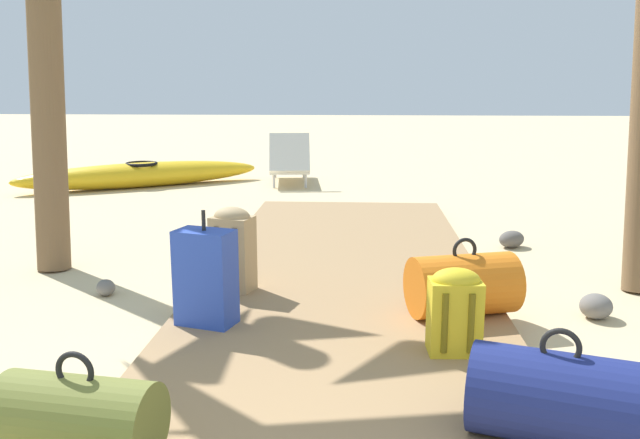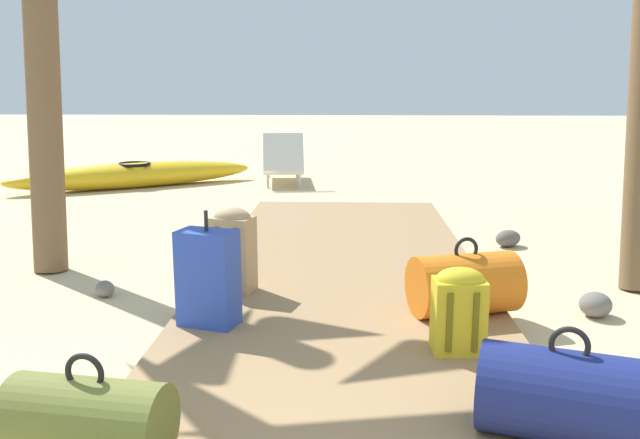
{
  "view_description": "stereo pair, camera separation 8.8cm",
  "coord_description": "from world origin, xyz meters",
  "px_view_note": "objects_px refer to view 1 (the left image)",
  "views": [
    {
      "loc": [
        0.12,
        -0.66,
        1.54
      ],
      "look_at": [
        -0.17,
        4.12,
        0.55
      ],
      "focal_mm": 36.83,
      "sensor_mm": 36.0,
      "label": 1
    },
    {
      "loc": [
        0.03,
        -0.66,
        1.54
      ],
      "look_at": [
        -0.17,
        4.12,
        0.55
      ],
      "focal_mm": 36.83,
      "sensor_mm": 36.0,
      "label": 2
    }
  ],
  "objects_px": {
    "duffel_bag_navy": "(557,398)",
    "lounge_chair": "(290,163)",
    "backpack_tan": "(233,247)",
    "duffel_bag_orange": "(463,285)",
    "duffel_bag_olive": "(78,417)",
    "kayak": "(142,175)",
    "backpack_yellow": "(455,309)",
    "suitcase_blue": "(206,277)"
  },
  "relations": [
    {
      "from": "duffel_bag_navy",
      "to": "kayak",
      "type": "height_order",
      "value": "duffel_bag_navy"
    },
    {
      "from": "backpack_yellow",
      "to": "kayak",
      "type": "relative_size",
      "value": 0.14
    },
    {
      "from": "lounge_chair",
      "to": "kayak",
      "type": "xyz_separation_m",
      "value": [
        -2.22,
        -0.44,
        -0.14
      ]
    },
    {
      "from": "duffel_bag_navy",
      "to": "duffel_bag_orange",
      "type": "bearing_deg",
      "value": 95.57
    },
    {
      "from": "backpack_tan",
      "to": "lounge_chair",
      "type": "distance_m",
      "value": 5.68
    },
    {
      "from": "backpack_yellow",
      "to": "duffel_bag_olive",
      "type": "bearing_deg",
      "value": -145.13
    },
    {
      "from": "suitcase_blue",
      "to": "duffel_bag_olive",
      "type": "bearing_deg",
      "value": -96.21
    },
    {
      "from": "backpack_tan",
      "to": "duffel_bag_orange",
      "type": "xyz_separation_m",
      "value": [
        1.57,
        -0.42,
        -0.12
      ]
    },
    {
      "from": "duffel_bag_olive",
      "to": "kayak",
      "type": "relative_size",
      "value": 0.2
    },
    {
      "from": "suitcase_blue",
      "to": "backpack_tan",
      "type": "bearing_deg",
      "value": 87.05
    },
    {
      "from": "lounge_chair",
      "to": "kayak",
      "type": "bearing_deg",
      "value": -168.79
    },
    {
      "from": "backpack_yellow",
      "to": "duffel_bag_olive",
      "type": "distance_m",
      "value": 1.99
    },
    {
      "from": "lounge_chair",
      "to": "duffel_bag_olive",
      "type": "bearing_deg",
      "value": -89.96
    },
    {
      "from": "backpack_yellow",
      "to": "suitcase_blue",
      "type": "distance_m",
      "value": 1.51
    },
    {
      "from": "suitcase_blue",
      "to": "backpack_yellow",
      "type": "bearing_deg",
      "value": -13.83
    },
    {
      "from": "duffel_bag_navy",
      "to": "lounge_chair",
      "type": "bearing_deg",
      "value": 104.15
    },
    {
      "from": "lounge_chair",
      "to": "kayak",
      "type": "height_order",
      "value": "lounge_chair"
    },
    {
      "from": "backpack_yellow",
      "to": "lounge_chair",
      "type": "relative_size",
      "value": 0.31
    },
    {
      "from": "duffel_bag_navy",
      "to": "duffel_bag_olive",
      "type": "distance_m",
      "value": 1.93
    },
    {
      "from": "duffel_bag_navy",
      "to": "duffel_bag_orange",
      "type": "distance_m",
      "value": 1.55
    },
    {
      "from": "duffel_bag_navy",
      "to": "backpack_tan",
      "type": "bearing_deg",
      "value": 131.33
    },
    {
      "from": "duffel_bag_navy",
      "to": "lounge_chair",
      "type": "relative_size",
      "value": 0.5
    },
    {
      "from": "backpack_tan",
      "to": "duffel_bag_navy",
      "type": "bearing_deg",
      "value": -48.67
    },
    {
      "from": "backpack_tan",
      "to": "duffel_bag_orange",
      "type": "relative_size",
      "value": 0.81
    },
    {
      "from": "backpack_yellow",
      "to": "backpack_tan",
      "type": "xyz_separation_m",
      "value": [
        -1.43,
        1.04,
        0.07
      ]
    },
    {
      "from": "backpack_tan",
      "to": "duffel_bag_olive",
      "type": "height_order",
      "value": "backpack_tan"
    },
    {
      "from": "duffel_bag_navy",
      "to": "duffel_bag_olive",
      "type": "relative_size",
      "value": 1.15
    },
    {
      "from": "duffel_bag_olive",
      "to": "backpack_yellow",
      "type": "bearing_deg",
      "value": 34.87
    },
    {
      "from": "lounge_chair",
      "to": "duffel_bag_navy",
      "type": "bearing_deg",
      "value": -75.85
    },
    {
      "from": "suitcase_blue",
      "to": "duffel_bag_orange",
      "type": "height_order",
      "value": "suitcase_blue"
    },
    {
      "from": "duffel_bag_olive",
      "to": "duffel_bag_navy",
      "type": "bearing_deg",
      "value": 6.6
    },
    {
      "from": "backpack_tan",
      "to": "duffel_bag_orange",
      "type": "height_order",
      "value": "backpack_tan"
    },
    {
      "from": "backpack_tan",
      "to": "kayak",
      "type": "bearing_deg",
      "value": 114.8
    },
    {
      "from": "backpack_tan",
      "to": "duffel_bag_olive",
      "type": "relative_size",
      "value": 0.9
    },
    {
      "from": "backpack_tan",
      "to": "kayak",
      "type": "xyz_separation_m",
      "value": [
        -2.42,
        5.24,
        -0.21
      ]
    },
    {
      "from": "lounge_chair",
      "to": "kayak",
      "type": "relative_size",
      "value": 0.45
    },
    {
      "from": "backpack_yellow",
      "to": "lounge_chair",
      "type": "distance_m",
      "value": 6.92
    },
    {
      "from": "duffel_bag_olive",
      "to": "kayak",
      "type": "xyz_separation_m",
      "value": [
        -2.22,
        7.42,
        -0.06
      ]
    },
    {
      "from": "backpack_yellow",
      "to": "backpack_tan",
      "type": "height_order",
      "value": "backpack_tan"
    },
    {
      "from": "duffel_bag_navy",
      "to": "duffel_bag_orange",
      "type": "xyz_separation_m",
      "value": [
        -0.15,
        1.54,
        0.0
      ]
    },
    {
      "from": "duffel_bag_orange",
      "to": "lounge_chair",
      "type": "xyz_separation_m",
      "value": [
        -1.78,
        6.1,
        0.05
      ]
    },
    {
      "from": "kayak",
      "to": "duffel_bag_navy",
      "type": "bearing_deg",
      "value": -60.08
    }
  ]
}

